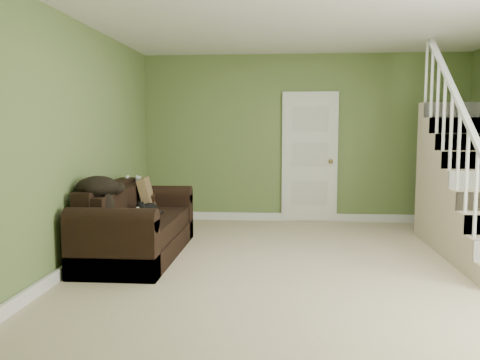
% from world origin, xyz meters
% --- Properties ---
extents(floor, '(5.00, 5.50, 0.01)m').
position_xyz_m(floor, '(0.00, 0.00, 0.00)').
color(floor, tan).
rests_on(floor, ground).
extents(ceiling, '(5.00, 5.50, 0.01)m').
position_xyz_m(ceiling, '(0.00, 0.00, 2.60)').
color(ceiling, white).
rests_on(ceiling, wall_back).
extents(wall_back, '(5.00, 0.04, 2.60)m').
position_xyz_m(wall_back, '(0.00, 2.75, 1.30)').
color(wall_back, olive).
rests_on(wall_back, floor).
extents(wall_front, '(5.00, 0.04, 2.60)m').
position_xyz_m(wall_front, '(0.00, -2.75, 1.30)').
color(wall_front, olive).
rests_on(wall_front, floor).
extents(wall_left, '(0.04, 5.50, 2.60)m').
position_xyz_m(wall_left, '(-2.50, 0.00, 1.30)').
color(wall_left, olive).
rests_on(wall_left, floor).
extents(baseboard_back, '(5.00, 0.04, 0.12)m').
position_xyz_m(baseboard_back, '(0.00, 2.72, 0.06)').
color(baseboard_back, white).
rests_on(baseboard_back, floor).
extents(baseboard_left, '(0.04, 5.50, 0.12)m').
position_xyz_m(baseboard_left, '(-2.47, 0.00, 0.06)').
color(baseboard_left, white).
rests_on(baseboard_left, floor).
extents(door, '(0.86, 0.12, 2.02)m').
position_xyz_m(door, '(0.10, 2.71, 1.01)').
color(door, white).
rests_on(door, floor).
extents(staircase, '(1.00, 2.51, 2.82)m').
position_xyz_m(staircase, '(1.99, 0.97, 0.64)').
color(staircase, tan).
rests_on(staircase, floor).
extents(sofa, '(0.90, 2.09, 0.83)m').
position_xyz_m(sofa, '(-2.02, 0.38, 0.31)').
color(sofa, black).
rests_on(sofa, floor).
extents(side_table, '(0.60, 0.60, 0.85)m').
position_xyz_m(side_table, '(-2.23, 1.14, 0.32)').
color(side_table, black).
rests_on(side_table, floor).
extents(cat, '(0.26, 0.43, 0.20)m').
position_xyz_m(cat, '(-1.88, 0.49, 0.53)').
color(cat, black).
rests_on(cat, sofa).
extents(banana, '(0.14, 0.19, 0.05)m').
position_xyz_m(banana, '(-1.94, 0.03, 0.47)').
color(banana, gold).
rests_on(banana, sofa).
extents(throw_pillow, '(0.25, 0.44, 0.43)m').
position_xyz_m(throw_pillow, '(-2.03, 1.00, 0.63)').
color(throw_pillow, '#4D361E').
rests_on(throw_pillow, sofa).
extents(throw_blanket, '(0.42, 0.55, 0.22)m').
position_xyz_m(throw_blanket, '(-2.27, -0.08, 0.85)').
color(throw_blanket, black).
rests_on(throw_blanket, sofa).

